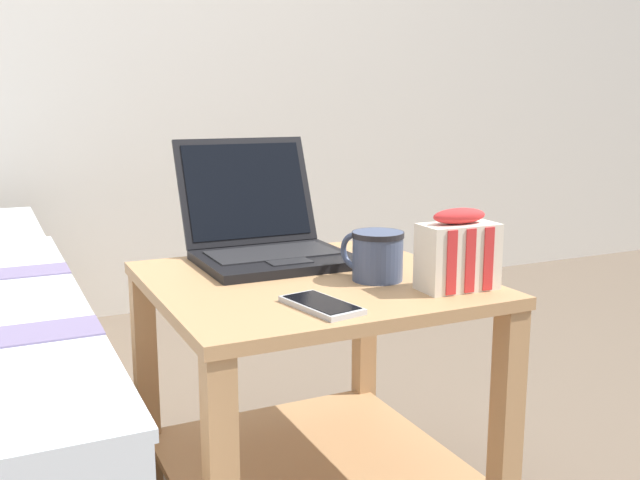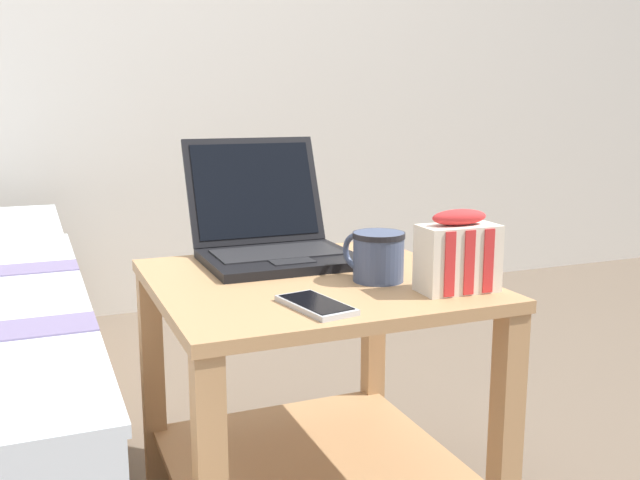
# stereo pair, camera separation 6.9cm
# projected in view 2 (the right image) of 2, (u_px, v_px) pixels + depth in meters

# --- Properties ---
(bedside_table) EXTENTS (0.58, 0.57, 0.50)m
(bedside_table) POSITION_uv_depth(u_px,v_px,m) (312.00, 368.00, 1.37)
(bedside_table) COLOR tan
(bedside_table) RESTS_ON ground_plane
(laptop) EXTENTS (0.30, 0.34, 0.24)m
(laptop) POSITION_uv_depth(u_px,v_px,m) (271.00, 235.00, 1.49)
(laptop) COLOR black
(laptop) RESTS_ON bedside_table
(mug_front_left) EXTENTS (0.10, 0.13, 0.09)m
(mug_front_left) POSITION_uv_depth(u_px,v_px,m) (377.00, 254.00, 1.30)
(mug_front_left) COLOR #3F4C6B
(mug_front_left) RESTS_ON bedside_table
(snack_bag) EXTENTS (0.14, 0.08, 0.14)m
(snack_bag) POSITION_uv_depth(u_px,v_px,m) (458.00, 254.00, 1.23)
(snack_bag) COLOR silver
(snack_bag) RESTS_ON bedside_table
(cell_phone) EXTENTS (0.10, 0.16, 0.01)m
(cell_phone) POSITION_uv_depth(u_px,v_px,m) (316.00, 305.00, 1.14)
(cell_phone) COLOR #B7BABC
(cell_phone) RESTS_ON bedside_table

